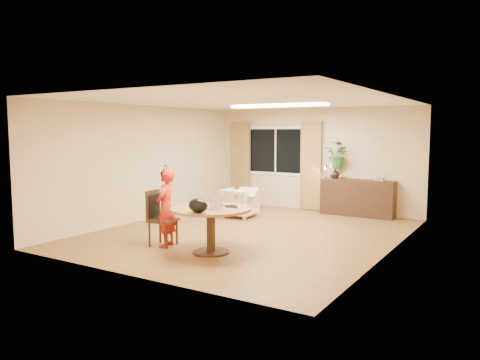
% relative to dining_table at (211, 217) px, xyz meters
% --- Properties ---
extents(floor, '(6.50, 6.50, 0.00)m').
position_rel_dining_table_xyz_m(floor, '(-0.23, 1.64, -0.60)').
color(floor, brown).
rests_on(floor, ground).
extents(ceiling, '(6.50, 6.50, 0.00)m').
position_rel_dining_table_xyz_m(ceiling, '(-0.23, 1.64, 2.00)').
color(ceiling, white).
rests_on(ceiling, wall_back).
extents(wall_back, '(5.50, 0.00, 5.50)m').
position_rel_dining_table_xyz_m(wall_back, '(-0.23, 4.89, 0.70)').
color(wall_back, '#CAB383').
rests_on(wall_back, floor).
extents(wall_left, '(0.00, 6.50, 6.50)m').
position_rel_dining_table_xyz_m(wall_left, '(-2.98, 1.64, 0.70)').
color(wall_left, '#CAB383').
rests_on(wall_left, floor).
extents(wall_right, '(0.00, 6.50, 6.50)m').
position_rel_dining_table_xyz_m(wall_right, '(2.52, 1.64, 0.70)').
color(wall_right, '#CAB383').
rests_on(wall_right, floor).
extents(window, '(1.70, 0.03, 1.30)m').
position_rel_dining_table_xyz_m(window, '(-1.33, 4.87, 0.90)').
color(window, white).
rests_on(window, wall_back).
extents(curtain_left, '(0.55, 0.08, 2.25)m').
position_rel_dining_table_xyz_m(curtain_left, '(-2.38, 4.80, 0.55)').
color(curtain_left, brown).
rests_on(curtain_left, wall_back).
extents(curtain_right, '(0.55, 0.08, 2.25)m').
position_rel_dining_table_xyz_m(curtain_right, '(-0.28, 4.80, 0.55)').
color(curtain_right, brown).
rests_on(curtain_right, wall_back).
extents(ceiling_panel, '(2.20, 0.35, 0.05)m').
position_rel_dining_table_xyz_m(ceiling_panel, '(-0.23, 2.84, 1.97)').
color(ceiling_panel, white).
rests_on(ceiling_panel, ceiling).
extents(dining_table, '(1.34, 1.34, 0.76)m').
position_rel_dining_table_xyz_m(dining_table, '(0.00, 0.00, 0.00)').
color(dining_table, brown).
rests_on(dining_table, floor).
extents(dining_chair, '(0.54, 0.50, 0.98)m').
position_rel_dining_table_xyz_m(dining_chair, '(-0.99, -0.05, -0.11)').
color(dining_chair, black).
rests_on(dining_chair, floor).
extents(child, '(0.58, 0.46, 1.38)m').
position_rel_dining_table_xyz_m(child, '(-0.93, -0.05, 0.09)').
color(child, red).
rests_on(child, floor).
extents(laptop, '(0.42, 0.34, 0.25)m').
position_rel_dining_table_xyz_m(laptop, '(0.00, -0.05, 0.29)').
color(laptop, '#B7B7BC').
rests_on(laptop, dining_table).
extents(tumbler, '(0.09, 0.09, 0.11)m').
position_rel_dining_table_xyz_m(tumbler, '(0.03, 0.33, 0.22)').
color(tumbler, white).
rests_on(tumbler, dining_table).
extents(wine_glass, '(0.08, 0.08, 0.21)m').
position_rel_dining_table_xyz_m(wine_glass, '(0.37, 0.19, 0.27)').
color(wine_glass, white).
rests_on(wine_glass, dining_table).
extents(pot_lid, '(0.28, 0.28, 0.04)m').
position_rel_dining_table_xyz_m(pot_lid, '(0.23, 0.26, 0.18)').
color(pot_lid, white).
rests_on(pot_lid, dining_table).
extents(handbag, '(0.35, 0.22, 0.23)m').
position_rel_dining_table_xyz_m(handbag, '(0.11, -0.50, 0.28)').
color(handbag, black).
rests_on(handbag, dining_table).
extents(armchair, '(0.80, 0.81, 0.68)m').
position_rel_dining_table_xyz_m(armchair, '(-1.32, 3.03, -0.26)').
color(armchair, beige).
rests_on(armchair, floor).
extents(throw, '(0.61, 0.67, 0.03)m').
position_rel_dining_table_xyz_m(throw, '(-1.07, 2.97, 0.10)').
color(throw, beige).
rests_on(throw, armchair).
extents(sideboard, '(1.74, 0.43, 0.87)m').
position_rel_dining_table_xyz_m(sideboard, '(1.00, 4.65, -0.16)').
color(sideboard, black).
rests_on(sideboard, floor).
extents(vase, '(0.30, 0.30, 0.25)m').
position_rel_dining_table_xyz_m(vase, '(0.42, 4.65, 0.39)').
color(vase, black).
rests_on(vase, sideboard).
extents(bouquet, '(0.72, 0.67, 0.66)m').
position_rel_dining_table_xyz_m(bouquet, '(0.48, 4.65, 0.85)').
color(bouquet, '#346D29').
rests_on(bouquet, vase).
extents(book_stack, '(0.25, 0.21, 0.09)m').
position_rel_dining_table_xyz_m(book_stack, '(1.51, 4.65, 0.31)').
color(book_stack, '#996B4E').
rests_on(book_stack, sideboard).
extents(desk_lamp, '(0.17, 0.17, 0.33)m').
position_rel_dining_table_xyz_m(desk_lamp, '(0.19, 4.60, 0.44)').
color(desk_lamp, black).
rests_on(desk_lamp, sideboard).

